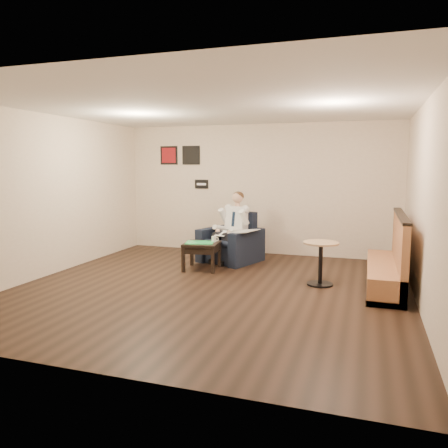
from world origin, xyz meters
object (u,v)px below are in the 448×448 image
(seated_man, at_px, (227,229))
(green_folder, at_px, (200,242))
(smartphone, at_px, (207,241))
(armchair, at_px, (230,237))
(banquette, at_px, (385,251))
(coffee_mug, at_px, (214,239))
(side_table, at_px, (202,256))
(cafe_table, at_px, (320,264))

(seated_man, distance_m, green_folder, 0.80)
(green_folder, xyz_separation_m, smartphone, (0.07, 0.21, -0.00))
(armchair, height_order, banquette, banquette)
(seated_man, distance_m, coffee_mug, 0.56)
(seated_man, xyz_separation_m, side_table, (-0.26, -0.70, -0.42))
(side_table, xyz_separation_m, banquette, (3.18, -0.21, 0.32))
(banquette, bearing_deg, armchair, 160.33)
(seated_man, xyz_separation_m, coffee_mug, (-0.07, -0.55, -0.11))
(seated_man, height_order, green_folder, seated_man)
(banquette, bearing_deg, green_folder, 176.79)
(side_table, relative_size, smartphone, 3.93)
(green_folder, xyz_separation_m, banquette, (3.21, -0.18, 0.07))
(smartphone, xyz_separation_m, banquette, (3.14, -0.39, 0.07))
(seated_man, height_order, coffee_mug, seated_man)
(armchair, bearing_deg, green_folder, -91.64)
(armchair, xyz_separation_m, green_folder, (-0.33, -0.85, 0.02))
(smartphone, relative_size, cafe_table, 0.22)
(side_table, relative_size, coffee_mug, 5.79)
(coffee_mug, bearing_deg, green_folder, -140.00)
(banquette, bearing_deg, coffee_mug, 173.11)
(smartphone, distance_m, banquette, 3.17)
(coffee_mug, bearing_deg, seated_man, 82.78)
(smartphone, bearing_deg, cafe_table, -11.46)
(smartphone, distance_m, cafe_table, 2.25)
(side_table, height_order, banquette, banquette)
(side_table, height_order, green_folder, green_folder)
(armchair, xyz_separation_m, side_table, (-0.30, -0.82, -0.24))
(side_table, relative_size, green_folder, 1.22)
(side_table, distance_m, banquette, 3.20)
(green_folder, height_order, smartphone, green_folder)
(coffee_mug, xyz_separation_m, smartphone, (-0.15, 0.03, -0.05))
(seated_man, distance_m, cafe_table, 2.26)
(green_folder, relative_size, smartphone, 3.21)
(side_table, distance_m, cafe_table, 2.24)
(cafe_table, bearing_deg, armchair, 147.22)
(side_table, distance_m, coffee_mug, 0.39)
(seated_man, height_order, smartphone, seated_man)
(cafe_table, bearing_deg, green_folder, 170.42)
(smartphone, xyz_separation_m, cafe_table, (2.17, -0.59, -0.16))
(armchair, bearing_deg, side_table, -90.36)
(side_table, height_order, cafe_table, cafe_table)
(seated_man, height_order, cafe_table, seated_man)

